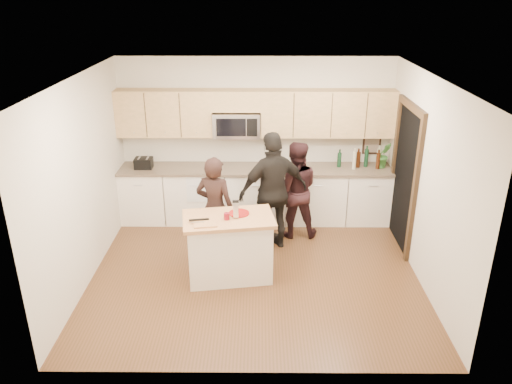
{
  "coord_description": "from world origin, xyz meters",
  "views": [
    {
      "loc": [
        0.06,
        -6.08,
        3.75
      ],
      "look_at": [
        0.01,
        0.35,
        1.06
      ],
      "focal_mm": 35.0,
      "sensor_mm": 36.0,
      "label": 1
    }
  ],
  "objects_px": {
    "island": "(229,247)",
    "toaster": "(144,163)",
    "woman_right": "(273,192)",
    "woman_center": "(295,190)",
    "woman_left": "(215,208)"
  },
  "relations": [
    {
      "from": "woman_left",
      "to": "woman_center",
      "type": "bearing_deg",
      "value": -132.24
    },
    {
      "from": "island",
      "to": "toaster",
      "type": "relative_size",
      "value": 4.58
    },
    {
      "from": "woman_left",
      "to": "woman_right",
      "type": "bearing_deg",
      "value": -142.8
    },
    {
      "from": "woman_left",
      "to": "woman_right",
      "type": "height_order",
      "value": "woman_right"
    },
    {
      "from": "woman_left",
      "to": "woman_right",
      "type": "xyz_separation_m",
      "value": [
        0.84,
        0.31,
        0.13
      ]
    },
    {
      "from": "island",
      "to": "woman_center",
      "type": "relative_size",
      "value": 0.83
    },
    {
      "from": "island",
      "to": "toaster",
      "type": "distance_m",
      "value": 2.41
    },
    {
      "from": "island",
      "to": "toaster",
      "type": "height_order",
      "value": "toaster"
    },
    {
      "from": "toaster",
      "to": "woman_right",
      "type": "height_order",
      "value": "woman_right"
    },
    {
      "from": "island",
      "to": "woman_center",
      "type": "height_order",
      "value": "woman_center"
    },
    {
      "from": "island",
      "to": "woman_right",
      "type": "distance_m",
      "value": 1.15
    },
    {
      "from": "woman_right",
      "to": "woman_center",
      "type": "bearing_deg",
      "value": -152.75
    },
    {
      "from": "woman_left",
      "to": "island",
      "type": "bearing_deg",
      "value": 129.38
    },
    {
      "from": "island",
      "to": "woman_right",
      "type": "xyz_separation_m",
      "value": [
        0.62,
        0.86,
        0.46
      ]
    },
    {
      "from": "island",
      "to": "woman_center",
      "type": "distance_m",
      "value": 1.62
    }
  ]
}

